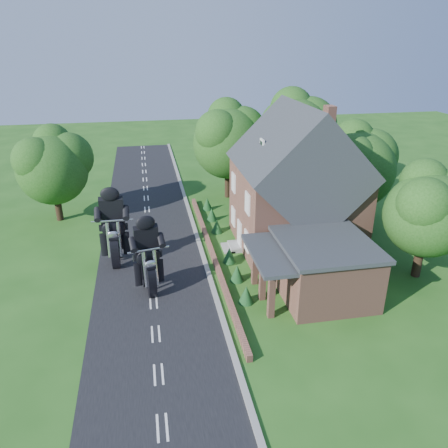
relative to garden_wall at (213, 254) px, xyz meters
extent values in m
plane|color=#215217|center=(-4.30, -5.00, -0.20)|extent=(120.00, 120.00, 0.00)
cube|color=black|center=(-4.30, -5.00, -0.19)|extent=(7.00, 80.00, 0.02)
cube|color=gray|center=(-0.65, -5.00, -0.14)|extent=(0.30, 80.00, 0.12)
cube|color=#8E5B48|center=(0.00, 0.00, 0.00)|extent=(0.30, 22.00, 0.40)
cube|color=#8E5B48|center=(6.20, 1.00, 2.80)|extent=(8.00, 8.00, 6.00)
cube|color=#282C30|center=(6.20, 1.00, 5.80)|extent=(8.48, 8.64, 8.48)
cube|color=#8E5B48|center=(8.20, 1.00, 9.00)|extent=(0.60, 0.90, 1.60)
cube|color=white|center=(3.60, 1.00, 7.30)|extent=(0.12, 0.80, 0.90)
cube|color=black|center=(3.54, 1.00, 7.30)|extent=(0.04, 0.55, 0.65)
cube|color=white|center=(2.14, 1.00, 0.85)|extent=(0.10, 1.10, 2.10)
cube|color=gray|center=(1.80, 1.00, -0.05)|extent=(0.80, 1.60, 0.30)
cube|color=gray|center=(1.30, 1.00, -0.12)|extent=(0.80, 1.60, 0.15)
cube|color=white|center=(2.14, -1.20, 1.40)|extent=(0.10, 1.10, 1.40)
cube|color=black|center=(2.12, -1.20, 1.40)|extent=(0.04, 0.92, 1.22)
cube|color=white|center=(2.14, 3.20, 1.40)|extent=(0.10, 1.10, 1.40)
cube|color=black|center=(2.12, 3.20, 1.40)|extent=(0.04, 0.92, 1.22)
cube|color=white|center=(2.14, -1.20, 4.10)|extent=(0.10, 1.10, 1.40)
cube|color=black|center=(2.12, -1.20, 4.10)|extent=(0.04, 0.92, 1.22)
cube|color=white|center=(2.14, 3.20, 4.10)|extent=(0.10, 1.10, 1.40)
cube|color=black|center=(2.12, 3.20, 4.10)|extent=(0.04, 0.92, 1.22)
cube|color=#8E5B48|center=(5.70, -5.80, 1.40)|extent=(5.00, 5.60, 3.20)
cube|color=#282C30|center=(5.70, -5.80, 3.12)|extent=(5.30, 5.94, 0.24)
cube|color=#282C30|center=(2.60, -5.80, 2.75)|extent=(2.60, 5.32, 0.22)
cube|color=#8E5B48|center=(2.00, -7.60, 1.20)|extent=(0.35, 0.35, 2.80)
cube|color=#8E5B48|center=(2.00, -5.80, 1.20)|extent=(0.35, 0.35, 2.80)
cube|color=#8E5B48|center=(2.00, -4.00, 1.20)|extent=(0.35, 0.35, 2.80)
cylinder|color=black|center=(12.70, -5.00, 1.20)|extent=(0.56, 0.56, 2.80)
sphere|color=#1C4513|center=(12.70, -5.00, 4.03)|extent=(5.20, 5.20, 5.20)
sphere|color=#1C4513|center=(13.87, -4.48, 4.81)|extent=(3.74, 3.74, 3.74)
sphere|color=#1C4513|center=(11.79, -5.78, 5.07)|extent=(3.22, 3.22, 3.22)
sphere|color=#1C4513|center=(12.80, -3.96, 5.85)|extent=(2.86, 2.86, 2.86)
cylinder|color=black|center=(12.20, 3.50, 1.30)|extent=(0.56, 0.56, 3.00)
sphere|color=#1C4513|center=(12.20, 3.50, 4.45)|extent=(6.00, 6.00, 6.00)
sphere|color=#1C4513|center=(13.55, 4.10, 5.35)|extent=(4.32, 4.32, 4.32)
sphere|color=#1C4513|center=(11.15, 2.60, 5.65)|extent=(3.72, 3.72, 3.72)
sphere|color=#1C4513|center=(12.30, 4.70, 6.55)|extent=(3.30, 3.30, 3.30)
cylinder|color=black|center=(9.70, 11.00, 1.60)|extent=(0.56, 0.56, 3.60)
sphere|color=#1C4513|center=(9.70, 11.00, 5.38)|extent=(7.20, 7.20, 7.20)
sphere|color=#1C4513|center=(11.32, 11.72, 6.46)|extent=(5.18, 5.18, 5.18)
sphere|color=#1C4513|center=(8.44, 9.92, 6.82)|extent=(4.46, 4.46, 4.46)
sphere|color=#1C4513|center=(9.80, 12.44, 7.90)|extent=(3.96, 3.96, 3.96)
cylinder|color=black|center=(3.70, 12.00, 1.50)|extent=(0.56, 0.56, 3.40)
sphere|color=#1C4513|center=(3.70, 12.00, 4.96)|extent=(6.40, 6.40, 6.40)
sphere|color=#1C4513|center=(5.14, 12.64, 5.92)|extent=(4.61, 4.61, 4.61)
sphere|color=#1C4513|center=(2.58, 11.04, 6.24)|extent=(3.97, 3.97, 3.97)
sphere|color=#1C4513|center=(3.80, 13.28, 7.20)|extent=(3.52, 3.52, 3.52)
cylinder|color=black|center=(-11.30, 9.00, 1.20)|extent=(0.56, 0.56, 2.80)
sphere|color=#1C4513|center=(-11.30, 9.00, 4.14)|extent=(5.60, 5.60, 5.60)
sphere|color=#1C4513|center=(-10.04, 9.56, 4.98)|extent=(4.03, 4.03, 4.03)
sphere|color=#1C4513|center=(-12.28, 8.16, 5.26)|extent=(3.47, 3.47, 3.47)
sphere|color=#1C4513|center=(-11.20, 10.12, 6.10)|extent=(3.08, 3.08, 3.08)
cone|color=#123A18|center=(1.00, -6.00, 0.35)|extent=(0.90, 0.90, 1.10)
cone|color=#123A18|center=(1.00, -3.50, 0.35)|extent=(0.90, 0.90, 1.10)
cone|color=#123A18|center=(1.00, -1.00, 0.35)|extent=(0.90, 0.90, 1.10)
cone|color=#123A18|center=(1.00, 4.00, 0.35)|extent=(0.90, 0.90, 1.10)
cone|color=#123A18|center=(1.00, 6.50, 0.35)|extent=(0.90, 0.90, 1.10)
cone|color=#123A18|center=(1.00, 9.00, 0.35)|extent=(0.90, 0.90, 1.10)
camera|label=1|loc=(-4.23, -26.87, 14.07)|focal=35.00mm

